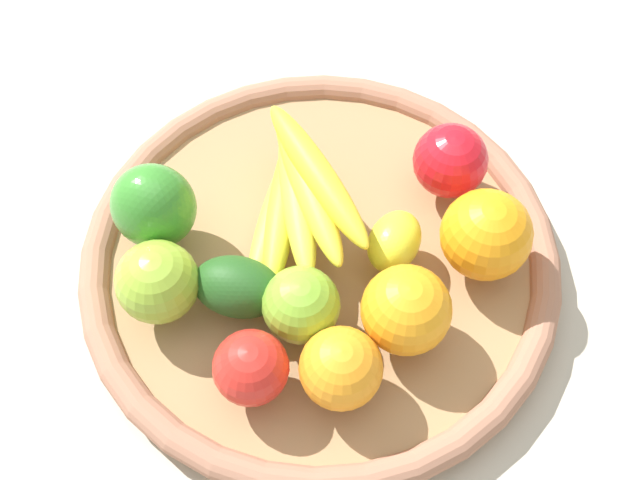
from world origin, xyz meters
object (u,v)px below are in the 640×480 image
avocado (237,287)px  apple_2 (157,282)px  orange_2 (486,235)px  orange_1 (406,310)px  bell_pepper (154,206)px  orange_0 (341,368)px  banana_bunch (296,194)px  lemon_0 (394,242)px  apple_0 (450,161)px  apple_1 (305,306)px  apple_3 (251,368)px

avocado → apple_2: size_ratio=1.09×
orange_2 → orange_1: (0.06, 0.09, -0.00)m
bell_pepper → orange_0: bell_pepper is taller
avocado → banana_bunch: size_ratio=0.44×
apple_2 → banana_bunch: bearing=-130.5°
lemon_0 → apple_0: size_ratio=0.88×
lemon_0 → apple_1: (0.06, 0.09, 0.01)m
orange_1 → apple_3: bearing=33.2°
apple_3 → orange_0: 0.07m
banana_bunch → orange_0: size_ratio=2.60×
avocado → lemon_0: (-0.13, -0.08, -0.00)m
apple_3 → apple_0: apple_0 is taller
orange_2 → apple_2: bearing=21.3°
orange_1 → apple_2: bearing=4.9°
orange_2 → orange_1: orange_2 is taller
orange_2 → apple_3: 0.24m
orange_0 → apple_0: apple_0 is taller
apple_1 → orange_0: bearing=129.6°
apple_3 → banana_bunch: (0.00, -0.17, 0.01)m
apple_1 → apple_0: apple_0 is taller
banana_bunch → apple_2: 0.15m
apple_0 → apple_2: bearing=38.9°
orange_1 → lemon_0: bearing=-73.7°
orange_2 → bell_pepper: bell_pepper is taller
avocado → orange_2: bearing=-156.0°
bell_pepper → apple_2: size_ratio=1.20×
apple_3 → apple_1: size_ratio=0.94×
orange_2 → apple_0: size_ratio=1.16×
orange_0 → orange_2: bearing=-124.0°
avocado → lemon_0: bearing=-148.3°
apple_3 → orange_2: bearing=-136.6°
lemon_0 → bell_pepper: size_ratio=0.71×
lemon_0 → apple_1: 0.11m
apple_0 → orange_0: bearing=75.6°
lemon_0 → apple_3: bearing=57.9°
apple_1 → orange_2: bearing=-144.9°
avocado → lemon_0: avocado is taller
apple_3 → apple_1: bearing=-116.1°
avocado → lemon_0: size_ratio=1.27×
bell_pepper → avocado: bearing=-43.2°
banana_bunch → apple_2: (0.10, 0.11, -0.00)m
apple_3 → apple_2: size_ratio=0.87×
orange_2 → apple_2: (0.27, 0.11, -0.00)m
orange_2 → banana_bunch: orange_2 is taller
avocado → orange_2: size_ratio=0.97×
apple_3 → orange_0: bearing=-168.9°
avocado → apple_0: 0.24m
orange_2 → apple_0: bearing=-62.0°
banana_bunch → apple_0: (-0.13, -0.07, -0.00)m
banana_bunch → lemon_0: bearing=168.1°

